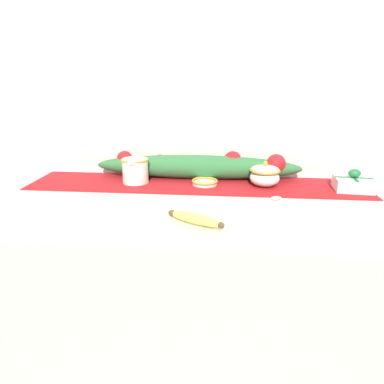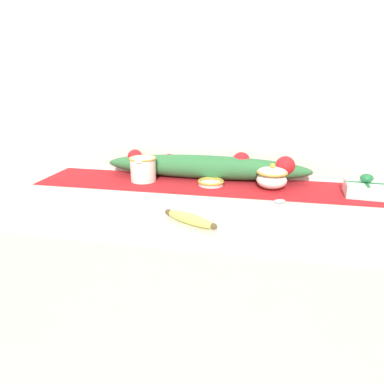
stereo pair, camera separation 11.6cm
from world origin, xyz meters
name	(u,v)px [view 1 (the left image)]	position (x,y,z in m)	size (l,w,h in m)	color
countertop	(191,305)	(0.00, 0.00, 0.43)	(1.49, 0.71, 0.86)	beige
back_wall	(199,98)	(0.00, 0.38, 1.20)	(2.29, 0.04, 2.40)	silver
table_runner	(196,184)	(0.00, 0.21, 0.87)	(1.37, 0.27, 0.00)	#A8191E
cream_pitcher	(135,170)	(-0.25, 0.21, 0.92)	(0.11, 0.13, 0.10)	white
sugar_bowl	(265,175)	(0.28, 0.21, 0.91)	(0.12, 0.12, 0.10)	white
small_dish	(205,182)	(0.04, 0.21, 0.88)	(0.11, 0.11, 0.02)	white
banana	(195,219)	(0.03, -0.19, 0.88)	(0.18, 0.11, 0.03)	#CCD156
spoon	(274,198)	(0.30, 0.05, 0.87)	(0.16, 0.10, 0.01)	silver
gift_box	(353,183)	(0.61, 0.19, 0.90)	(0.15, 0.13, 0.08)	silver
poinsettia_garland	(200,166)	(0.01, 0.30, 0.92)	(0.89, 0.11, 0.12)	#2D6B38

